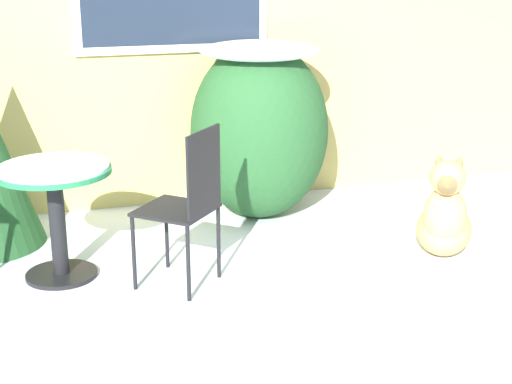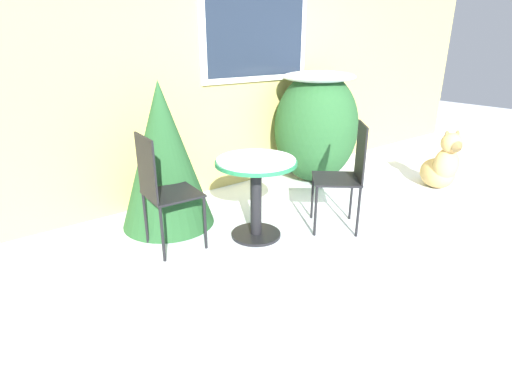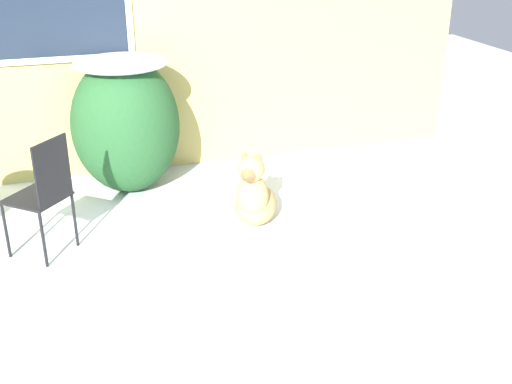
{
  "view_description": "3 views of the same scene",
  "coord_description": "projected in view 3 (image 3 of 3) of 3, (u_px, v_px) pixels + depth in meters",
  "views": [
    {
      "loc": [
        -1.21,
        -3.61,
        1.96
      ],
      "look_at": [
        0.0,
        0.6,
        0.55
      ],
      "focal_mm": 55.0,
      "sensor_mm": 36.0,
      "label": 1
    },
    {
      "loc": [
        -3.07,
        -1.52,
        1.62
      ],
      "look_at": [
        -1.14,
        0.96,
        0.41
      ],
      "focal_mm": 28.0,
      "sensor_mm": 36.0,
      "label": 2
    },
    {
      "loc": [
        -0.18,
        -4.11,
        2.5
      ],
      "look_at": [
        1.29,
        0.64,
        0.29
      ],
      "focal_mm": 45.0,
      "sensor_mm": 36.0,
      "label": 3
    }
  ],
  "objects": [
    {
      "name": "dog",
      "position": [
        254.0,
        198.0,
        5.4
      ],
      "size": [
        0.53,
        0.61,
        0.7
      ],
      "rotation": [
        0.0,
        0.0,
        -0.53
      ],
      "color": "tan",
      "rests_on": "ground_plane"
    },
    {
      "name": "shrub_left",
      "position": [
        125.0,
        122.0,
        5.95
      ],
      "size": [
        1.0,
        0.95,
        1.29
      ],
      "color": "#235128",
      "rests_on": "ground_plane"
    },
    {
      "name": "patio_chair_far_side",
      "position": [
        44.0,
        192.0,
        4.85
      ],
      "size": [
        0.57,
        0.57,
        0.96
      ],
      "rotation": [
        0.0,
        0.0,
        3.99
      ],
      "color": "black",
      "rests_on": "ground_plane"
    },
    {
      "name": "ground_plane",
      "position": [
        113.0,
        284.0,
        4.65
      ],
      "size": [
        16.0,
        16.0,
        0.0
      ],
      "primitive_type": "plane",
      "color": "silver"
    },
    {
      "name": "house_wall",
      "position": [
        73.0,
        21.0,
        5.94
      ],
      "size": [
        8.0,
        0.1,
        3.04
      ],
      "color": "tan",
      "rests_on": "ground_plane"
    }
  ]
}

